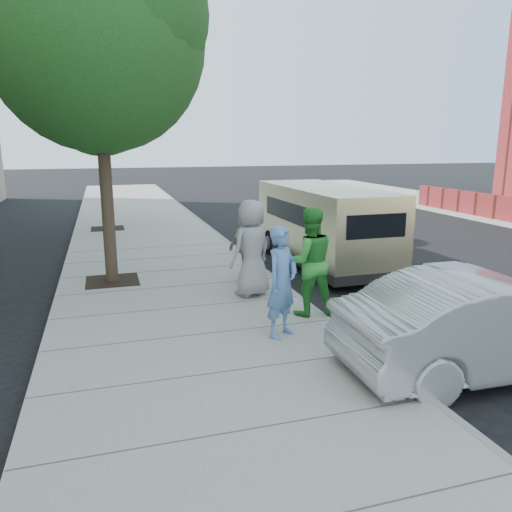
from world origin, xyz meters
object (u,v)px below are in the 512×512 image
tree_near (98,34)px  person_gray_shirt (252,248)px  person_green_shirt (309,262)px  sedan (492,323)px  van (322,224)px  person_officer (282,282)px  tree_far (100,97)px  person_striped_polo (249,245)px  parking_meter (250,247)px

tree_near → person_gray_shirt: size_ratio=3.70×
person_green_shirt → sedan: bearing=127.8°
van → person_green_shirt: person_green_shirt is taller
sedan → person_officer: 3.21m
tree_far → sedan: bearing=-69.5°
person_green_shirt → person_striped_polo: (-0.48, 2.35, -0.11)m
tree_near → van: 7.11m
parking_meter → person_striped_polo: (0.13, 0.57, -0.08)m
van → person_officer: size_ratio=3.14×
tree_far → sedan: size_ratio=1.41×
tree_near → parking_meter: tree_near is taller
sedan → parking_meter: bearing=28.3°
sedan → tree_far: bearing=21.7°
person_officer → person_gray_shirt: person_gray_shirt is taller
van → person_striped_polo: (-2.58, -1.69, -0.09)m
sedan → person_striped_polo: bearing=24.4°
parking_meter → person_officer: 2.66m
parking_meter → person_officer: size_ratio=0.73×
person_green_shirt → person_striped_polo: person_green_shirt is taller
parking_meter → person_green_shirt: size_ratio=0.67×
tree_far → parking_meter: bearing=-73.0°
parking_meter → person_gray_shirt: bearing=-79.5°
sedan → person_green_shirt: 3.27m
tree_near → person_striped_polo: bearing=-20.6°
sedan → person_green_shirt: bearing=33.1°
van → sedan: (-0.38, -6.80, -0.39)m
parking_meter → person_green_shirt: 1.89m
tree_near → person_gray_shirt: (2.77, -2.01, -4.38)m
sedan → person_striped_polo: (-2.20, 5.11, 0.30)m
person_green_shirt → parking_meter: bearing=-65.2°
tree_near → person_striped_polo: (2.97, -1.12, -4.49)m
person_green_shirt → tree_near: bearing=-39.3°
parking_meter → person_green_shirt: person_green_shirt is taller
van → person_green_shirt: (-2.10, -4.04, 0.02)m
person_gray_shirt → person_striped_polo: size_ratio=1.12×
person_officer → person_striped_polo: bearing=48.7°
person_officer → person_gray_shirt: 2.34m
parking_meter → person_striped_polo: bearing=99.3°
person_officer → person_green_shirt: (0.85, 0.87, 0.08)m
parking_meter → sedan: size_ratio=0.30×
van → person_gray_shirt: person_gray_shirt is taller
tree_near → person_striped_polo: 5.50m
tree_near → van: (5.55, 0.57, -4.40)m
tree_far → van: tree_far is taller
sedan → person_gray_shirt: bearing=30.8°
tree_far → person_striped_polo: (2.97, -8.72, -3.83)m
tree_far → person_green_shirt: bearing=-72.7°
person_officer → parking_meter: bearing=50.1°
person_officer → sedan: bearing=-71.0°
person_officer → van: bearing=24.3°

